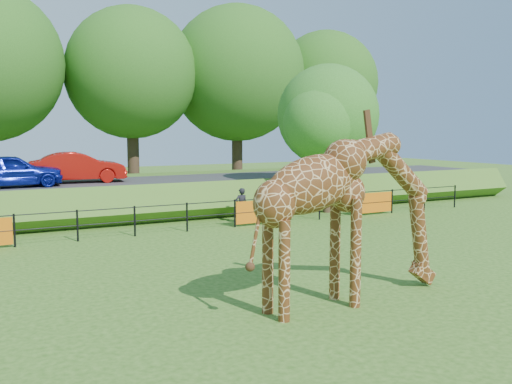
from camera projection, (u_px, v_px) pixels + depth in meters
ground at (302, 282)px, 14.42m from camera, size 90.00×90.00×0.00m
giraffe at (351, 218)px, 12.57m from camera, size 5.35×1.33×3.79m
perimeter_fence at (187, 217)px, 21.37m from camera, size 28.07×0.10×1.10m
embankment at (131, 194)px, 27.94m from camera, size 40.00×9.00×1.30m
road at (140, 182)px, 26.54m from camera, size 40.00×5.00×0.12m
car_blue at (11, 171)px, 23.59m from camera, size 4.18×1.87×1.39m
car_red at (78, 167)px, 25.76m from camera, size 4.32×1.88×1.38m
visitor at (241, 205)px, 23.37m from camera, size 0.53×0.36×1.44m
tree_east at (329, 119)px, 25.95m from camera, size 5.40×4.71×6.76m
bg_tree_line at (129, 72)px, 33.80m from camera, size 37.30×8.80×11.82m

